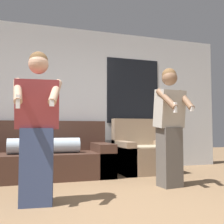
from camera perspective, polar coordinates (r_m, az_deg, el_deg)
ground_plane at (r=2.42m, az=4.09°, el=-22.69°), size 14.00×14.00×0.00m
wall_back at (r=5.03m, az=-7.48°, el=2.86°), size 6.07×0.07×2.70m
couch at (r=4.47m, az=-14.65°, el=-9.65°), size 2.19×0.93×0.92m
armchair at (r=4.88m, az=6.72°, el=-9.09°), size 0.97×0.85×0.98m
person_left at (r=2.86m, az=-15.92°, el=-3.19°), size 0.50×0.52×1.61m
person_right at (r=3.69m, az=12.46°, el=-2.84°), size 0.44×0.51×1.63m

